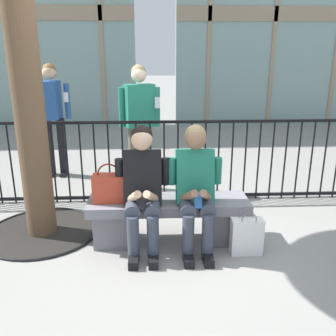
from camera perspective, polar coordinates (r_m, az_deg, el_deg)
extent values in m
plane|color=gray|center=(3.85, 0.08, -11.17)|extent=(60.00, 60.00, 0.00)
cube|color=slate|center=(3.68, 0.08, -5.68)|extent=(1.60, 0.44, 0.10)
cube|color=slate|center=(3.79, -8.53, -8.92)|extent=(0.36, 0.37, 0.35)
cube|color=slate|center=(3.84, 8.55, -8.55)|extent=(0.36, 0.37, 0.35)
cylinder|color=#383D4C|center=(3.48, -5.42, -5.86)|extent=(0.15, 0.40, 0.15)
cylinder|color=#383D4C|center=(3.41, -5.44, -10.98)|extent=(0.11, 0.11, 0.45)
cube|color=black|center=(3.45, -5.39, -14.16)|extent=(0.09, 0.22, 0.08)
cylinder|color=#383D4C|center=(3.48, -2.44, -5.83)|extent=(0.15, 0.40, 0.15)
cylinder|color=#383D4C|center=(3.40, -2.36, -10.95)|extent=(0.11, 0.11, 0.45)
cube|color=black|center=(3.44, -2.31, -14.13)|extent=(0.09, 0.22, 0.08)
cube|color=black|center=(3.52, -3.98, -1.36)|extent=(0.36, 0.30, 0.55)
cylinder|color=black|center=(3.52, -7.57, -0.64)|extent=(0.08, 0.08, 0.26)
cylinder|color=#DBAD89|center=(3.36, -5.36, -4.52)|extent=(0.16, 0.28, 0.20)
cylinder|color=black|center=(3.51, -0.40, -0.53)|extent=(0.08, 0.08, 0.26)
cylinder|color=#DBAD89|center=(3.36, -2.63, -4.49)|extent=(0.16, 0.28, 0.20)
cube|color=black|center=(3.31, -4.01, -5.21)|extent=(0.07, 0.10, 0.13)
sphere|color=#DBAD89|center=(3.40, -4.11, 4.44)|extent=(0.20, 0.20, 0.20)
sphere|color=black|center=(3.43, -4.11, 5.04)|extent=(0.20, 0.20, 0.20)
cylinder|color=#383D4C|center=(3.49, 2.89, -5.72)|extent=(0.15, 0.40, 0.15)
cylinder|color=#383D4C|center=(3.42, 3.16, -10.81)|extent=(0.11, 0.11, 0.45)
cube|color=black|center=(3.46, 3.21, -13.98)|extent=(0.09, 0.22, 0.08)
cylinder|color=#383D4C|center=(3.52, 5.82, -5.64)|extent=(0.15, 0.40, 0.15)
cylinder|color=#383D4C|center=(3.44, 6.19, -10.70)|extent=(0.11, 0.11, 0.45)
cube|color=black|center=(3.48, 6.25, -13.85)|extent=(0.09, 0.22, 0.08)
cube|color=#1E7259|center=(3.55, 4.17, -1.23)|extent=(0.36, 0.30, 0.55)
cylinder|color=#1E7259|center=(3.51, 0.63, -0.52)|extent=(0.08, 0.08, 0.26)
cylinder|color=#8E664C|center=(3.38, 3.22, -4.38)|extent=(0.16, 0.28, 0.20)
cylinder|color=#1E7259|center=(3.57, 7.70, -0.41)|extent=(0.08, 0.08, 0.26)
cylinder|color=#8E664C|center=(3.40, 5.91, -4.31)|extent=(0.16, 0.28, 0.20)
cube|color=#2D6BB7|center=(3.34, 4.69, -5.04)|extent=(0.07, 0.10, 0.13)
sphere|color=#8E664C|center=(3.43, 4.35, 4.53)|extent=(0.20, 0.20, 0.20)
sphere|color=#997F59|center=(3.45, 4.30, 5.13)|extent=(0.20, 0.20, 0.20)
cube|color=#B23823|center=(3.62, -9.14, -3.13)|extent=(0.32, 0.17, 0.27)
torus|color=maroon|center=(3.57, -9.25, -1.00)|extent=(0.22, 0.02, 0.22)
cube|color=white|center=(3.62, 12.14, -10.38)|extent=(0.30, 0.14, 0.35)
torus|color=slate|center=(3.49, 12.54, -7.89)|extent=(0.15, 0.01, 0.15)
torus|color=slate|center=(3.58, 12.14, -7.22)|extent=(0.15, 0.01, 0.15)
cylinder|color=black|center=(5.98, -17.99, 3.09)|extent=(0.13, 0.13, 0.90)
cube|color=black|center=(6.06, -17.72, -0.86)|extent=(0.09, 0.22, 0.06)
cylinder|color=black|center=(5.93, -16.13, 3.14)|extent=(0.13, 0.13, 0.90)
cube|color=black|center=(6.01, -15.88, -0.84)|extent=(0.09, 0.22, 0.06)
cube|color=#234C8C|center=(5.83, -17.70, 10.08)|extent=(0.23, 0.39, 0.56)
cylinder|color=#234C8C|center=(5.90, -19.92, 9.74)|extent=(0.08, 0.08, 0.52)
cylinder|color=#234C8C|center=(5.78, -15.40, 10.01)|extent=(0.08, 0.08, 0.52)
sphere|color=#DBAD89|center=(5.80, -18.07, 13.99)|extent=(0.20, 0.20, 0.20)
sphere|color=olive|center=(5.82, -18.05, 14.30)|extent=(0.20, 0.20, 0.20)
cube|color=silver|center=(5.67, -15.62, 10.58)|extent=(0.07, 0.01, 0.14)
cylinder|color=#6B6051|center=(5.11, -5.42, 1.51)|extent=(0.13, 0.13, 0.90)
cube|color=black|center=(5.20, -5.31, -3.07)|extent=(0.09, 0.22, 0.06)
cylinder|color=#6B6051|center=(5.10, -3.17, 1.54)|extent=(0.13, 0.13, 0.90)
cube|color=black|center=(5.19, -3.10, -3.04)|extent=(0.09, 0.22, 0.06)
cube|color=#1E7259|center=(4.95, -4.49, 9.67)|extent=(0.43, 0.34, 0.56)
cylinder|color=#1E7259|center=(4.97, -7.23, 9.38)|extent=(0.08, 0.08, 0.52)
cylinder|color=#1E7259|center=(4.96, -1.73, 9.49)|extent=(0.08, 0.08, 0.52)
sphere|color=beige|center=(4.92, -4.60, 14.30)|extent=(0.20, 0.20, 0.20)
sphere|color=#997F59|center=(4.93, -4.60, 14.66)|extent=(0.20, 0.20, 0.20)
cube|color=silver|center=(4.85, -1.65, 10.15)|extent=(0.07, 0.01, 0.14)
cylinder|color=black|center=(4.98, -23.27, 0.65)|extent=(0.02, 0.02, 1.06)
cylinder|color=black|center=(4.92, -21.37, 0.69)|extent=(0.02, 0.02, 1.06)
cylinder|color=black|center=(4.87, -19.42, 0.73)|extent=(0.02, 0.02, 1.06)
cylinder|color=black|center=(4.82, -17.43, 0.77)|extent=(0.02, 0.02, 1.06)
cylinder|color=black|center=(4.78, -15.41, 0.81)|extent=(0.02, 0.02, 1.06)
cylinder|color=black|center=(4.74, -13.35, 0.84)|extent=(0.02, 0.02, 1.06)
cylinder|color=black|center=(4.71, -11.27, 0.88)|extent=(0.02, 0.02, 1.06)
cylinder|color=black|center=(4.69, -9.16, 0.91)|extent=(0.02, 0.02, 1.06)
cylinder|color=black|center=(4.68, -7.03, 0.95)|extent=(0.02, 0.02, 1.06)
cylinder|color=black|center=(4.67, -4.89, 0.98)|extent=(0.02, 0.02, 1.06)
cylinder|color=black|center=(4.66, -2.75, 1.02)|extent=(0.02, 0.02, 1.06)
cylinder|color=black|center=(4.67, -0.61, 1.05)|extent=(0.02, 0.02, 1.06)
cylinder|color=black|center=(4.67, 1.53, 1.08)|extent=(0.02, 0.02, 1.06)
cylinder|color=black|center=(4.69, 3.66, 1.10)|extent=(0.02, 0.02, 1.06)
cylinder|color=black|center=(4.71, 5.77, 1.13)|extent=(0.02, 0.02, 1.06)
cylinder|color=black|center=(4.74, 7.85, 1.15)|extent=(0.02, 0.02, 1.06)
cylinder|color=black|center=(4.78, 9.91, 1.18)|extent=(0.02, 0.02, 1.06)
cylinder|color=black|center=(4.82, 11.93, 1.20)|extent=(0.02, 0.02, 1.06)
cylinder|color=black|center=(4.87, 13.92, 1.22)|extent=(0.02, 0.02, 1.06)
cylinder|color=black|center=(4.92, 15.87, 1.23)|extent=(0.02, 0.02, 1.06)
cylinder|color=black|center=(4.98, 17.78, 1.25)|extent=(0.02, 0.02, 1.06)
cylinder|color=black|center=(5.04, 19.63, 1.26)|extent=(0.02, 0.02, 1.06)
cylinder|color=black|center=(5.11, 21.44, 1.27)|extent=(0.02, 0.02, 1.06)
cylinder|color=black|center=(5.18, 23.20, 1.29)|extent=(0.02, 0.02, 1.06)
cube|color=black|center=(4.82, -0.59, -4.41)|extent=(8.03, 0.04, 0.04)
cube|color=black|center=(4.55, -0.63, 7.20)|extent=(8.03, 0.04, 0.04)
cylinder|color=black|center=(4.23, -18.91, -9.34)|extent=(1.18, 1.18, 0.01)
torus|color=black|center=(4.23, -18.92, -9.26)|extent=(1.21, 1.21, 0.03)
cylinder|color=brown|center=(3.81, -21.45, 14.13)|extent=(0.30, 0.30, 3.40)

